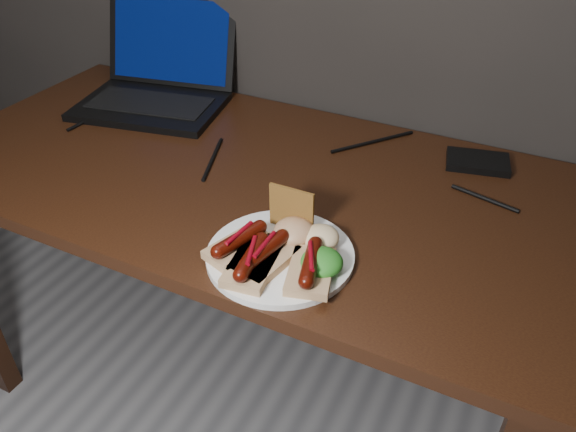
# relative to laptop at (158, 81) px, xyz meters

# --- Properties ---
(desk) EXTENTS (1.40, 0.70, 0.75)m
(desk) POSITION_rel_laptop_xyz_m (0.37, -0.22, -0.14)
(desk) COLOR #311A0C
(desk) RESTS_ON ground
(laptop) EXTENTS (0.42, 0.39, 0.25)m
(laptop) POSITION_rel_laptop_xyz_m (0.00, 0.00, 0.00)
(laptop) COLOR black
(laptop) RESTS_ON desk
(hard_drive) EXTENTS (0.15, 0.11, 0.02)m
(hard_drive) POSITION_rel_laptop_xyz_m (0.82, 0.03, -0.05)
(hard_drive) COLOR black
(hard_drive) RESTS_ON desk
(desk_cables) EXTENTS (1.03, 0.41, 0.01)m
(desk_cables) POSITION_rel_laptop_xyz_m (0.39, -0.10, -0.05)
(desk_cables) COLOR black
(desk_cables) RESTS_ON desk
(plate) EXTENTS (0.32, 0.32, 0.01)m
(plate) POSITION_rel_laptop_xyz_m (0.58, -0.44, -0.05)
(plate) COLOR white
(plate) RESTS_ON desk
(bread_sausage_left) EXTENTS (0.10, 0.13, 0.04)m
(bread_sausage_left) POSITION_rel_laptop_xyz_m (0.52, -0.47, -0.03)
(bread_sausage_left) COLOR tan
(bread_sausage_left) RESTS_ON plate
(bread_sausage_center) EXTENTS (0.09, 0.13, 0.04)m
(bread_sausage_center) POSITION_rel_laptop_xyz_m (0.57, -0.48, -0.03)
(bread_sausage_center) COLOR tan
(bread_sausage_center) RESTS_ON plate
(bread_sausage_right) EXTENTS (0.10, 0.13, 0.04)m
(bread_sausage_right) POSITION_rel_laptop_xyz_m (0.65, -0.47, -0.03)
(bread_sausage_right) COLOR tan
(bread_sausage_right) RESTS_ON plate
(bread_sausage_extra) EXTENTS (0.09, 0.12, 0.04)m
(bread_sausage_extra) POSITION_rel_laptop_xyz_m (0.56, -0.50, -0.03)
(bread_sausage_extra) COLOR tan
(bread_sausage_extra) RESTS_ON plate
(crispbread) EXTENTS (0.09, 0.01, 0.08)m
(crispbread) POSITION_rel_laptop_xyz_m (0.57, -0.37, -0.00)
(crispbread) COLOR #905C27
(crispbread) RESTS_ON plate
(salad_greens) EXTENTS (0.07, 0.07, 0.04)m
(salad_greens) POSITION_rel_laptop_xyz_m (0.67, -0.45, -0.02)
(salad_greens) COLOR #125C19
(salad_greens) RESTS_ON plate
(salsa_mound) EXTENTS (0.07, 0.07, 0.04)m
(salsa_mound) POSITION_rel_laptop_xyz_m (0.59, -0.40, -0.02)
(salsa_mound) COLOR maroon
(salsa_mound) RESTS_ON plate
(coleslaw_mound) EXTENTS (0.06, 0.06, 0.04)m
(coleslaw_mound) POSITION_rel_laptop_xyz_m (0.64, -0.39, -0.03)
(coleslaw_mound) COLOR white
(coleslaw_mound) RESTS_ON plate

